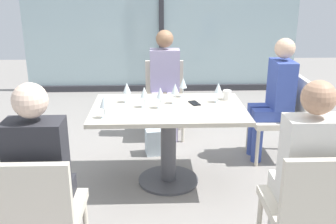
{
  "coord_description": "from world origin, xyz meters",
  "views": [
    {
      "loc": [
        -0.12,
        -3.27,
        1.79
      ],
      "look_at": [
        0.0,
        0.1,
        0.65
      ],
      "focal_mm": 41.79,
      "sensor_mm": 36.0,
      "label": 1
    }
  ],
  "objects_px": {
    "chair_near_window": "(165,94)",
    "coffee_cup": "(227,95)",
    "person_front_left": "(42,170)",
    "person_far_right": "(275,94)",
    "chair_front_right": "(308,204)",
    "chair_far_right": "(283,113)",
    "wine_glass_5": "(218,88)",
    "cell_phone_on_table": "(194,103)",
    "handbag_1": "(160,141)",
    "wine_glass_3": "(160,93)",
    "person_near_window": "(165,80)",
    "dining_table_main": "(168,126)",
    "wine_glass_0": "(144,93)",
    "wine_glass_6": "(175,89)",
    "chair_front_left": "(40,210)",
    "person_front_right": "(305,166)",
    "wine_glass_1": "(104,102)",
    "wine_glass_2": "(183,83)",
    "wine_glass_4": "(127,88)"
  },
  "relations": [
    {
      "from": "chair_near_window",
      "to": "coffee_cup",
      "type": "relative_size",
      "value": 9.67
    },
    {
      "from": "person_front_left",
      "to": "person_far_right",
      "type": "bearing_deg",
      "value": 40.17
    },
    {
      "from": "chair_front_right",
      "to": "chair_far_right",
      "type": "height_order",
      "value": "same"
    },
    {
      "from": "wine_glass_5",
      "to": "cell_phone_on_table",
      "type": "relative_size",
      "value": 1.28
    },
    {
      "from": "coffee_cup",
      "to": "handbag_1",
      "type": "distance_m",
      "value": 0.98
    },
    {
      "from": "coffee_cup",
      "to": "wine_glass_3",
      "type": "bearing_deg",
      "value": -159.88
    },
    {
      "from": "person_near_window",
      "to": "cell_phone_on_table",
      "type": "height_order",
      "value": "person_near_window"
    },
    {
      "from": "dining_table_main",
      "to": "wine_glass_0",
      "type": "height_order",
      "value": "wine_glass_0"
    },
    {
      "from": "wine_glass_0",
      "to": "wine_glass_6",
      "type": "relative_size",
      "value": 1.0
    },
    {
      "from": "wine_glass_3",
      "to": "wine_glass_5",
      "type": "height_order",
      "value": "same"
    },
    {
      "from": "chair_front_left",
      "to": "person_near_window",
      "type": "bearing_deg",
      "value": 71.01
    },
    {
      "from": "person_front_left",
      "to": "cell_phone_on_table",
      "type": "xyz_separation_m",
      "value": [
        1.05,
        1.21,
        0.03
      ]
    },
    {
      "from": "person_front_right",
      "to": "wine_glass_1",
      "type": "xyz_separation_m",
      "value": [
        -1.33,
        0.85,
        0.16
      ]
    },
    {
      "from": "dining_table_main",
      "to": "person_front_right",
      "type": "height_order",
      "value": "person_front_right"
    },
    {
      "from": "chair_front_right",
      "to": "wine_glass_2",
      "type": "relative_size",
      "value": 4.7
    },
    {
      "from": "wine_glass_6",
      "to": "wine_glass_2",
      "type": "bearing_deg",
      "value": 67.49
    },
    {
      "from": "wine_glass_6",
      "to": "cell_phone_on_table",
      "type": "relative_size",
      "value": 1.28
    },
    {
      "from": "chair_front_right",
      "to": "wine_glass_6",
      "type": "relative_size",
      "value": 4.7
    },
    {
      "from": "handbag_1",
      "to": "cell_phone_on_table",
      "type": "bearing_deg",
      "value": -68.8
    },
    {
      "from": "dining_table_main",
      "to": "person_front_left",
      "type": "height_order",
      "value": "person_front_left"
    },
    {
      "from": "chair_front_right",
      "to": "wine_glass_4",
      "type": "relative_size",
      "value": 4.7
    },
    {
      "from": "chair_near_window",
      "to": "person_front_left",
      "type": "height_order",
      "value": "person_front_left"
    },
    {
      "from": "wine_glass_4",
      "to": "handbag_1",
      "type": "height_order",
      "value": "wine_glass_4"
    },
    {
      "from": "coffee_cup",
      "to": "cell_phone_on_table",
      "type": "relative_size",
      "value": 0.62
    },
    {
      "from": "dining_table_main",
      "to": "wine_glass_4",
      "type": "height_order",
      "value": "wine_glass_4"
    },
    {
      "from": "chair_front_right",
      "to": "chair_far_right",
      "type": "xyz_separation_m",
      "value": [
        0.39,
        1.71,
        0.0
      ]
    },
    {
      "from": "wine_glass_4",
      "to": "wine_glass_2",
      "type": "bearing_deg",
      "value": 16.99
    },
    {
      "from": "dining_table_main",
      "to": "handbag_1",
      "type": "height_order",
      "value": "dining_table_main"
    },
    {
      "from": "chair_near_window",
      "to": "handbag_1",
      "type": "distance_m",
      "value": 0.71
    },
    {
      "from": "person_far_right",
      "to": "wine_glass_4",
      "type": "relative_size",
      "value": 6.81
    },
    {
      "from": "chair_far_right",
      "to": "wine_glass_3",
      "type": "height_order",
      "value": "wine_glass_3"
    },
    {
      "from": "chair_front_left",
      "to": "chair_near_window",
      "type": "height_order",
      "value": "same"
    },
    {
      "from": "chair_front_right",
      "to": "cell_phone_on_table",
      "type": "xyz_separation_m",
      "value": [
        -0.57,
        1.32,
        0.24
      ]
    },
    {
      "from": "chair_near_window",
      "to": "wine_glass_6",
      "type": "distance_m",
      "value": 1.18
    },
    {
      "from": "chair_near_window",
      "to": "wine_glass_6",
      "type": "xyz_separation_m",
      "value": [
        0.06,
        -1.12,
        0.37
      ]
    },
    {
      "from": "person_near_window",
      "to": "wine_glass_4",
      "type": "relative_size",
      "value": 6.81
    },
    {
      "from": "wine_glass_0",
      "to": "wine_glass_2",
      "type": "bearing_deg",
      "value": 40.6
    },
    {
      "from": "chair_far_right",
      "to": "coffee_cup",
      "type": "distance_m",
      "value": 0.76
    },
    {
      "from": "coffee_cup",
      "to": "cell_phone_on_table",
      "type": "xyz_separation_m",
      "value": [
        -0.32,
        -0.11,
        -0.04
      ]
    },
    {
      "from": "chair_front_right",
      "to": "chair_far_right",
      "type": "distance_m",
      "value": 1.76
    },
    {
      "from": "wine_glass_6",
      "to": "wine_glass_1",
      "type": "bearing_deg",
      "value": -147.86
    },
    {
      "from": "chair_near_window",
      "to": "wine_glass_1",
      "type": "relative_size",
      "value": 4.7
    },
    {
      "from": "dining_table_main",
      "to": "chair_front_right",
      "type": "xyz_separation_m",
      "value": [
        0.81,
        -1.23,
        -0.05
      ]
    },
    {
      "from": "wine_glass_0",
      "to": "wine_glass_4",
      "type": "xyz_separation_m",
      "value": [
        -0.16,
        0.15,
        0.0
      ]
    },
    {
      "from": "person_front_right",
      "to": "wine_glass_6",
      "type": "relative_size",
      "value": 6.81
    },
    {
      "from": "wine_glass_1",
      "to": "wine_glass_5",
      "type": "xyz_separation_m",
      "value": [
        0.98,
        0.4,
        0.0
      ]
    },
    {
      "from": "chair_near_window",
      "to": "person_far_right",
      "type": "relative_size",
      "value": 0.69
    },
    {
      "from": "wine_glass_4",
      "to": "cell_phone_on_table",
      "type": "xyz_separation_m",
      "value": [
        0.61,
        -0.06,
        -0.13
      ]
    },
    {
      "from": "wine_glass_5",
      "to": "person_front_left",
      "type": "bearing_deg",
      "value": -135.37
    },
    {
      "from": "dining_table_main",
      "to": "wine_glass_3",
      "type": "distance_m",
      "value": 0.32
    }
  ]
}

